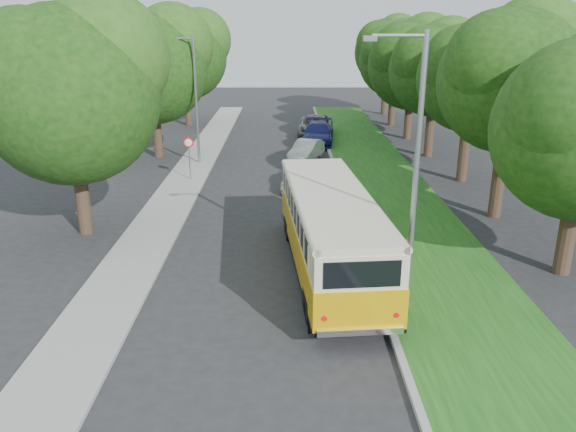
{
  "coord_description": "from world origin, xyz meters",
  "views": [
    {
      "loc": [
        0.66,
        -17.6,
        8.13
      ],
      "look_at": [
        0.76,
        1.74,
        1.5
      ],
      "focal_mm": 35.0,
      "sensor_mm": 36.0,
      "label": 1
    }
  ],
  "objects_px": {
    "car_silver": "(300,175)",
    "car_blue": "(318,133)",
    "lamppost_far": "(194,96)",
    "lamppost_near": "(413,167)",
    "car_white": "(306,151)",
    "vintage_bus": "(330,233)",
    "car_grey": "(316,126)"
  },
  "relations": [
    {
      "from": "car_silver",
      "to": "lamppost_far",
      "type": "bearing_deg",
      "value": 149.61
    },
    {
      "from": "car_blue",
      "to": "car_silver",
      "type": "bearing_deg",
      "value": -91.96
    },
    {
      "from": "lamppost_far",
      "to": "vintage_bus",
      "type": "xyz_separation_m",
      "value": [
        6.87,
        -15.99,
        -2.64
      ]
    },
    {
      "from": "car_white",
      "to": "lamppost_far",
      "type": "bearing_deg",
      "value": -152.78
    },
    {
      "from": "lamppost_far",
      "to": "vintage_bus",
      "type": "relative_size",
      "value": 0.75
    },
    {
      "from": "lamppost_far",
      "to": "car_blue",
      "type": "xyz_separation_m",
      "value": [
        7.7,
        6.03,
        -3.36
      ]
    },
    {
      "from": "lamppost_near",
      "to": "vintage_bus",
      "type": "xyz_separation_m",
      "value": [
        -2.03,
        2.51,
        -2.89
      ]
    },
    {
      "from": "lamppost_near",
      "to": "car_white",
      "type": "height_order",
      "value": "lamppost_near"
    },
    {
      "from": "car_silver",
      "to": "car_grey",
      "type": "height_order",
      "value": "car_grey"
    },
    {
      "from": "lamppost_near",
      "to": "car_silver",
      "type": "xyz_separation_m",
      "value": [
        -2.75,
        13.2,
        -3.68
      ]
    },
    {
      "from": "lamppost_near",
      "to": "vintage_bus",
      "type": "bearing_deg",
      "value": 129.0
    },
    {
      "from": "car_silver",
      "to": "car_blue",
      "type": "xyz_separation_m",
      "value": [
        1.55,
        11.33,
        0.07
      ]
    },
    {
      "from": "lamppost_near",
      "to": "car_silver",
      "type": "height_order",
      "value": "lamppost_near"
    },
    {
      "from": "car_white",
      "to": "car_grey",
      "type": "distance_m",
      "value": 8.22
    },
    {
      "from": "car_white",
      "to": "car_silver",
      "type": "bearing_deg",
      "value": -75.49
    },
    {
      "from": "vintage_bus",
      "to": "car_silver",
      "type": "relative_size",
      "value": 2.48
    },
    {
      "from": "vintage_bus",
      "to": "car_white",
      "type": "height_order",
      "value": "vintage_bus"
    },
    {
      "from": "lamppost_near",
      "to": "car_grey",
      "type": "height_order",
      "value": "lamppost_near"
    },
    {
      "from": "lamppost_far",
      "to": "car_blue",
      "type": "distance_m",
      "value": 10.34
    },
    {
      "from": "car_blue",
      "to": "car_grey",
      "type": "bearing_deg",
      "value": 95.81
    },
    {
      "from": "lamppost_near",
      "to": "car_white",
      "type": "distance_m",
      "value": 19.9
    },
    {
      "from": "car_silver",
      "to": "car_blue",
      "type": "relative_size",
      "value": 0.77
    },
    {
      "from": "vintage_bus",
      "to": "car_blue",
      "type": "bearing_deg",
      "value": 83.06
    },
    {
      "from": "car_silver",
      "to": "car_grey",
      "type": "bearing_deg",
      "value": 94.2
    },
    {
      "from": "vintage_bus",
      "to": "car_silver",
      "type": "distance_m",
      "value": 10.74
    },
    {
      "from": "car_white",
      "to": "car_blue",
      "type": "distance_m",
      "value": 5.22
    },
    {
      "from": "lamppost_near",
      "to": "car_grey",
      "type": "relative_size",
      "value": 1.45
    },
    {
      "from": "lamppost_near",
      "to": "car_silver",
      "type": "relative_size",
      "value": 1.99
    },
    {
      "from": "car_silver",
      "to": "car_grey",
      "type": "relative_size",
      "value": 0.73
    },
    {
      "from": "lamppost_near",
      "to": "car_blue",
      "type": "distance_m",
      "value": 24.83
    },
    {
      "from": "lamppost_near",
      "to": "car_silver",
      "type": "distance_m",
      "value": 13.98
    },
    {
      "from": "car_white",
      "to": "car_blue",
      "type": "height_order",
      "value": "car_blue"
    }
  ]
}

